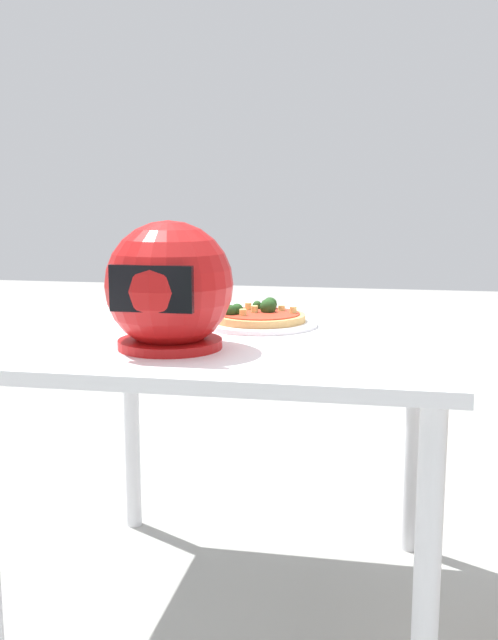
% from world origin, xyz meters
% --- Properties ---
extents(ground_plane, '(14.00, 14.00, 0.00)m').
position_xyz_m(ground_plane, '(0.00, 0.00, 0.00)').
color(ground_plane, '#9E9E99').
extents(dining_table, '(1.01, 1.00, 0.75)m').
position_xyz_m(dining_table, '(0.00, 0.00, 0.67)').
color(dining_table, white).
rests_on(dining_table, ground).
extents(pizza_plate, '(0.30, 0.30, 0.01)m').
position_xyz_m(pizza_plate, '(-0.04, -0.08, 0.76)').
color(pizza_plate, white).
rests_on(pizza_plate, dining_table).
extents(pizza, '(0.24, 0.24, 0.05)m').
position_xyz_m(pizza, '(-0.04, -0.08, 0.78)').
color(pizza, tan).
rests_on(pizza, pizza_plate).
extents(motorcycle_helmet, '(0.28, 0.28, 0.28)m').
position_xyz_m(motorcycle_helmet, '(0.10, 0.24, 0.88)').
color(motorcycle_helmet, '#B21414').
rests_on(motorcycle_helmet, dining_table).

